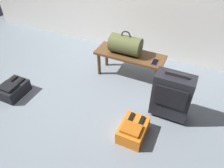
{
  "coord_description": "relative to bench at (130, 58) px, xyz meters",
  "views": [
    {
      "loc": [
        1.13,
        -1.65,
        2.06
      ],
      "look_at": [
        0.23,
        0.29,
        0.25
      ],
      "focal_mm": 34.55,
      "sensor_mm": 36.0,
      "label": 1
    }
  ],
  "objects": [
    {
      "name": "backpack_orange",
      "position": [
        0.44,
        -1.01,
        -0.25
      ],
      "size": [
        0.28,
        0.38,
        0.21
      ],
      "color": "orange",
      "rests_on": "ground"
    },
    {
      "name": "ground_plane",
      "position": [
        -0.26,
        -0.83,
        -0.34
      ],
      "size": [
        6.6,
        6.6,
        0.0
      ],
      "primitive_type": "plane",
      "color": "slate"
    },
    {
      "name": "suitcase_upright_charcoal",
      "position": [
        0.73,
        -0.55,
        0.0
      ],
      "size": [
        0.44,
        0.24,
        0.67
      ],
      "color": "black",
      "rests_on": "ground"
    },
    {
      "name": "backpack_dark",
      "position": [
        -1.29,
        -1.05,
        -0.25
      ],
      "size": [
        0.28,
        0.38,
        0.21
      ],
      "color": "black",
      "rests_on": "ground"
    },
    {
      "name": "duffel_bag_olive",
      "position": [
        -0.08,
        0.0,
        0.19
      ],
      "size": [
        0.44,
        0.26,
        0.34
      ],
      "color": "#51562D",
      "rests_on": "bench"
    },
    {
      "name": "cell_phone",
      "position": [
        0.38,
        -0.06,
        0.07
      ],
      "size": [
        0.07,
        0.14,
        0.01
      ],
      "color": "#191E4C",
      "rests_on": "bench"
    },
    {
      "name": "bench",
      "position": [
        0.0,
        0.0,
        0.0
      ],
      "size": [
        1.0,
        0.36,
        0.4
      ],
      "color": "brown",
      "rests_on": "ground"
    }
  ]
}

